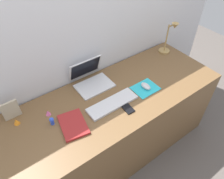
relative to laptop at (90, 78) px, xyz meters
The scene contains 14 objects.
ground_plane 0.84m from the laptop, 74.87° to the right, with size 6.00×6.00×0.00m, color #59514C.
back_wall 0.15m from the laptop, 62.92° to the left, with size 3.07×0.05×1.63m, color silver.
desk 0.50m from the laptop, 74.87° to the right, with size 1.87×0.70×0.74m, color brown.
laptop is the anchor object (origin of this frame).
keyboard 0.32m from the laptop, 89.86° to the right, with size 0.41×0.13×0.02m, color silver.
mousepad 0.47m from the laptop, 44.97° to the right, with size 0.21×0.17×0.00m, color #28B7CC.
mouse 0.47m from the laptop, 44.31° to the right, with size 0.06×0.10×0.03m, color silver.
cell_phone 0.42m from the laptop, 80.10° to the right, with size 0.06×0.13×0.01m, color black.
desk_lamp 0.87m from the laptop, ahead, with size 0.11×0.15×0.34m.
notebook_pad 0.47m from the laptop, 136.99° to the right, with size 0.17×0.24×0.02m, color maroon.
picture_frame 0.65m from the laptop, behind, with size 0.12×0.02×0.15m, color #B2A58C.
toy_figurine_orange 0.66m from the laptop, behind, with size 0.04×0.04×0.05m, color orange.
toy_figurine_blue 0.50m from the laptop, 154.05° to the right, with size 0.03×0.03×0.06m.
toy_figurine_pink 0.46m from the laptop, 164.65° to the right, with size 0.04×0.04×0.04m, color pink.
Camera 1 is at (-0.72, -0.95, 1.94)m, focal length 33.80 mm.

